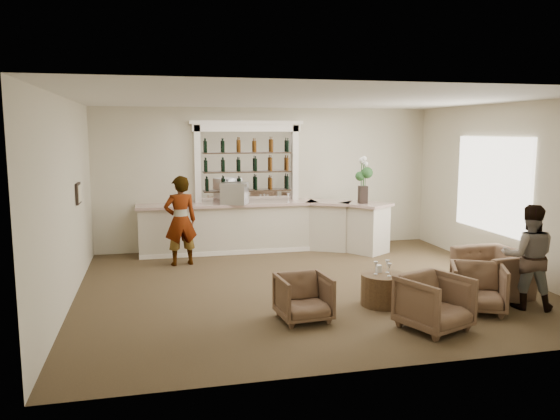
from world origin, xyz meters
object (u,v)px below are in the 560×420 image
at_px(flower_vase, 363,177).
at_px(armchair_right, 478,288).
at_px(armchair_far, 495,272).
at_px(armchair_center, 434,303).
at_px(guest, 529,257).
at_px(armchair_left, 304,298).
at_px(sommelier, 180,221).
at_px(cocktail_table, 383,290).
at_px(espresso_machine, 235,193).
at_px(bar_counter, 265,227).

bearing_deg(flower_vase, armchair_right, -87.17).
bearing_deg(armchair_far, flower_vase, -171.03).
bearing_deg(armchair_far, armchair_center, -62.19).
bearing_deg(guest, flower_vase, -48.81).
distance_m(armchair_left, armchair_center, 1.85).
height_order(sommelier, armchair_left, sommelier).
height_order(armchair_left, armchair_right, armchair_right).
height_order(guest, armchair_right, guest).
bearing_deg(armchair_far, sommelier, -130.13).
xyz_separation_m(armchair_left, flower_vase, (2.52, 4.03, 1.39)).
distance_m(cocktail_table, sommelier, 4.60).
bearing_deg(cocktail_table, armchair_far, 2.71).
relative_size(armchair_center, armchair_far, 0.73).
relative_size(armchair_left, espresso_machine, 1.36).
bearing_deg(armchair_left, armchair_right, -9.35).
bearing_deg(guest, armchair_center, 43.15).
relative_size(espresso_machine, flower_vase, 0.52).
distance_m(cocktail_table, armchair_left, 1.49).
bearing_deg(armchair_right, armchair_center, -125.28).
xyz_separation_m(armchair_left, espresso_machine, (-0.32, 4.58, 1.04)).
relative_size(bar_counter, armchair_far, 4.91).
xyz_separation_m(cocktail_table, flower_vase, (1.08, 3.63, 1.48)).
height_order(armchair_far, flower_vase, flower_vase).
height_order(bar_counter, armchair_far, bar_counter).
height_order(cocktail_table, flower_vase, flower_vase).
xyz_separation_m(cocktail_table, armchair_center, (0.24, -1.19, 0.14)).
relative_size(sommelier, armchair_far, 1.60).
relative_size(bar_counter, flower_vase, 5.43).
height_order(guest, flower_vase, flower_vase).
height_order(guest, armchair_left, guest).
distance_m(cocktail_table, armchair_center, 1.22).
xyz_separation_m(guest, armchair_right, (-0.84, 0.04, -0.45)).
height_order(sommelier, armchair_far, sommelier).
distance_m(armchair_far, espresso_machine, 5.70).
bearing_deg(flower_vase, sommelier, -177.04).
xyz_separation_m(bar_counter, guest, (3.17, -4.93, 0.25)).
distance_m(espresso_machine, flower_vase, 2.91).
bearing_deg(armchair_right, espresso_machine, 148.69).
bearing_deg(espresso_machine, armchair_left, -63.60).
bearing_deg(armchair_center, armchair_right, 7.10).
height_order(armchair_left, espresso_machine, espresso_machine).
distance_m(cocktail_table, guest, 2.30).
height_order(bar_counter, armchair_right, bar_counter).
bearing_deg(armchair_center, guest, -5.68).
height_order(bar_counter, sommelier, sommelier).
bearing_deg(armchair_left, armchair_center, -29.93).
bearing_deg(armchair_center, flower_vase, 58.76).
relative_size(bar_counter, sommelier, 3.07).
bearing_deg(espresso_machine, armchair_far, -24.28).
bearing_deg(cocktail_table, bar_counter, 103.64).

